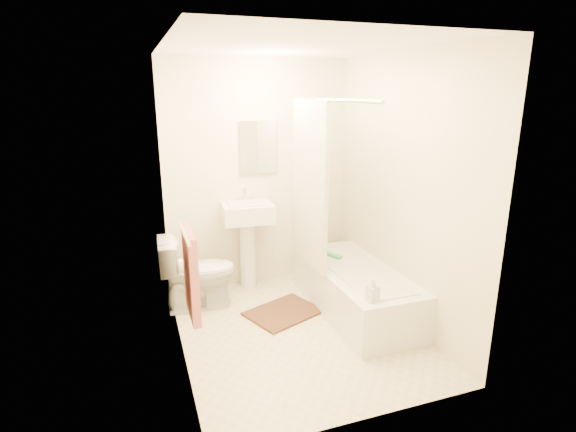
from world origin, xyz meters
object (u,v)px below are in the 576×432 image
object	(u,v)px
bathtub	(355,290)
soap_bottle	(373,290)
sink	(248,242)
bath_mat	(284,312)
toilet	(198,273)

from	to	relation	value
bathtub	soap_bottle	distance (m)	0.73
sink	bath_mat	xyz separation A→B (m)	(0.16, -0.72, -0.50)
sink	soap_bottle	bearing A→B (deg)	-63.05
sink	bathtub	size ratio (longest dim) A/B	0.66
bathtub	bath_mat	world-z (taller)	bathtub
bath_mat	soap_bottle	distance (m)	1.08
toilet	sink	xyz separation A→B (m)	(0.58, 0.30, 0.15)
sink	bathtub	bearing A→B (deg)	-42.72
toilet	bathtub	size ratio (longest dim) A/B	0.47
sink	bath_mat	bearing A→B (deg)	-73.38
toilet	soap_bottle	world-z (taller)	toilet
toilet	sink	world-z (taller)	sink
toilet	bathtub	xyz separation A→B (m)	(1.41, -0.59, -0.14)
soap_bottle	sink	bearing A→B (deg)	112.79
bathtub	bath_mat	xyz separation A→B (m)	(-0.67, 0.17, -0.21)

